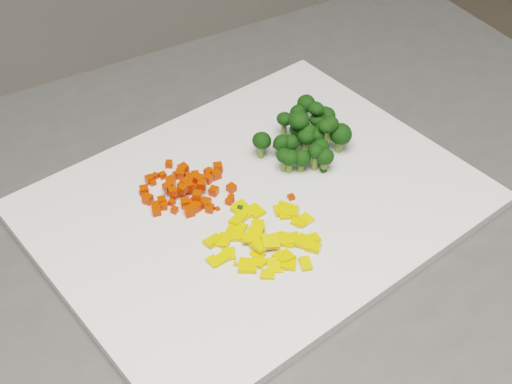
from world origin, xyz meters
TOP-DOWN VIEW (x-y plane):
  - cutting_board at (-0.30, 0.44)m, footprint 0.45×0.37m
  - carrot_pile at (-0.36, 0.48)m, footprint 0.10×0.10m
  - pepper_pile at (-0.33, 0.39)m, footprint 0.11×0.11m
  - broccoli_pile at (-0.21, 0.48)m, footprint 0.11×0.11m
  - carrot_cube_0 at (-0.40, 0.47)m, footprint 0.01×0.01m
  - carrot_cube_1 at (-0.34, 0.47)m, footprint 0.01×0.01m
  - carrot_cube_2 at (-0.40, 0.51)m, footprint 0.01×0.01m
  - carrot_cube_3 at (-0.33, 0.49)m, footprint 0.01×0.01m
  - carrot_cube_4 at (-0.33, 0.45)m, footprint 0.01×0.01m
  - carrot_cube_5 at (-0.37, 0.48)m, footprint 0.01×0.01m
  - carrot_cube_6 at (-0.36, 0.46)m, footprint 0.01×0.01m
  - carrot_cube_7 at (-0.34, 0.51)m, footprint 0.01×0.01m
  - carrot_cube_8 at (-0.35, 0.46)m, footprint 0.01×0.01m
  - carrot_cube_9 at (-0.38, 0.47)m, footprint 0.01×0.01m
  - carrot_cube_10 at (-0.36, 0.48)m, footprint 0.01×0.01m
  - carrot_cube_11 at (-0.40, 0.48)m, footprint 0.01×0.01m
  - carrot_cube_12 at (-0.35, 0.48)m, footprint 0.01×0.01m
  - carrot_cube_13 at (-0.36, 0.48)m, footprint 0.01×0.01m
  - carrot_cube_14 at (-0.40, 0.49)m, footprint 0.01×0.01m
  - carrot_cube_15 at (-0.38, 0.52)m, footprint 0.01×0.01m
  - carrot_cube_16 at (-0.39, 0.51)m, footprint 0.01×0.01m
  - carrot_cube_17 at (-0.34, 0.48)m, footprint 0.01×0.01m
  - carrot_cube_18 at (-0.34, 0.50)m, footprint 0.01×0.01m
  - carrot_cube_19 at (-0.34, 0.47)m, footprint 0.01×0.01m
  - carrot_cube_20 at (-0.35, 0.48)m, footprint 0.01×0.01m
  - carrot_cube_21 at (-0.33, 0.45)m, footprint 0.01×0.01m
  - carrot_cube_22 at (-0.37, 0.50)m, footprint 0.01×0.01m
  - carrot_cube_23 at (-0.32, 0.49)m, footprint 0.01×0.01m
  - carrot_cube_24 at (-0.35, 0.50)m, footprint 0.01×0.01m
  - carrot_cube_25 at (-0.35, 0.53)m, footprint 0.01×0.01m
  - carrot_cube_26 at (-0.37, 0.46)m, footprint 0.01×0.01m
  - carrot_cube_27 at (-0.37, 0.47)m, footprint 0.01×0.01m
  - carrot_cube_28 at (-0.31, 0.50)m, footprint 0.01×0.01m
  - carrot_cube_29 at (-0.39, 0.48)m, footprint 0.01×0.01m
  - carrot_cube_30 at (-0.38, 0.48)m, footprint 0.01×0.01m
  - carrot_cube_31 at (-0.34, 0.50)m, footprint 0.01×0.01m
  - carrot_cube_32 at (-0.37, 0.47)m, footprint 0.01×0.01m
  - carrot_cube_33 at (-0.36, 0.48)m, footprint 0.01×0.01m
  - carrot_cube_34 at (-0.37, 0.48)m, footprint 0.01×0.01m
  - carrot_cube_35 at (-0.36, 0.46)m, footprint 0.01×0.01m
  - carrot_cube_36 at (-0.35, 0.48)m, footprint 0.01×0.01m
  - carrot_cube_37 at (-0.36, 0.46)m, footprint 0.01×0.01m
  - carrot_cube_38 at (-0.35, 0.49)m, footprint 0.01×0.01m
  - carrot_cube_39 at (-0.37, 0.46)m, footprint 0.01×0.01m
  - carrot_cube_40 at (-0.35, 0.49)m, footprint 0.01×0.01m
  - carrot_cube_41 at (-0.36, 0.49)m, footprint 0.01×0.01m
  - carrot_cube_42 at (-0.35, 0.48)m, footprint 0.01×0.01m
  - carrot_cube_43 at (-0.35, 0.51)m, footprint 0.01×0.01m
  - carrot_cube_44 at (-0.34, 0.48)m, footprint 0.01×0.01m
  - carrot_cube_45 at (-0.37, 0.52)m, footprint 0.01×0.01m
  - carrot_cube_46 at (-0.35, 0.45)m, footprint 0.01×0.01m
  - carrot_cube_47 at (-0.37, 0.49)m, footprint 0.01×0.01m
  - carrot_cube_48 at (-0.36, 0.51)m, footprint 0.01×0.01m
  - carrot_cube_49 at (-0.32, 0.50)m, footprint 0.01×0.01m
  - carrot_cube_50 at (-0.36, 0.49)m, footprint 0.01×0.01m
  - carrot_cube_51 at (-0.39, 0.48)m, footprint 0.01×0.01m
  - carrot_cube_52 at (-0.34, 0.48)m, footprint 0.01×0.01m
  - carrot_cube_53 at (-0.35, 0.51)m, footprint 0.01×0.01m
  - carrot_cube_54 at (-0.36, 0.48)m, footprint 0.01×0.01m
  - carrot_cube_55 at (-0.32, 0.46)m, footprint 0.01×0.01m
  - carrot_cube_56 at (-0.32, 0.49)m, footprint 0.01×0.01m
  - carrot_cube_57 at (-0.36, 0.46)m, footprint 0.01×0.01m
  - carrot_cube_58 at (-0.38, 0.52)m, footprint 0.01×0.01m
  - carrot_cube_59 at (-0.37, 0.52)m, footprint 0.01×0.01m
  - carrot_cube_60 at (-0.36, 0.46)m, footprint 0.01×0.01m
  - pepper_chunk_0 at (-0.35, 0.37)m, footprint 0.01×0.01m
  - pepper_chunk_1 at (-0.32, 0.38)m, footprint 0.02×0.02m
  - pepper_chunk_2 at (-0.32, 0.42)m, footprint 0.02×0.01m
  - pepper_chunk_3 at (-0.31, 0.37)m, footprint 0.02×0.02m
  - pepper_chunk_4 at (-0.33, 0.35)m, footprint 0.01×0.02m
  - pepper_chunk_5 at (-0.32, 0.43)m, footprint 0.01×0.02m
  - pepper_chunk_6 at (-0.38, 0.39)m, footprint 0.02×0.01m
  - pepper_chunk_7 at (-0.31, 0.37)m, footprint 0.02×0.02m
  - pepper_chunk_8 at (-0.29, 0.38)m, footprint 0.02×0.02m
  - pepper_chunk_9 at (-0.34, 0.35)m, footprint 0.02×0.02m
  - pepper_chunk_10 at (-0.33, 0.37)m, footprint 0.02×0.02m
  - pepper_chunk_11 at (-0.30, 0.36)m, footprint 0.02×0.02m
  - pepper_chunk_12 at (-0.30, 0.35)m, footprint 0.02×0.02m
  - pepper_chunk_13 at (-0.29, 0.36)m, footprint 0.01×0.01m
  - pepper_chunk_14 at (-0.34, 0.39)m, footprint 0.02×0.02m
  - pepper_chunk_15 at (-0.34, 0.37)m, footprint 0.01×0.02m
  - pepper_chunk_16 at (-0.29, 0.40)m, footprint 0.02×0.02m
  - pepper_chunk_17 at (-0.39, 0.39)m, footprint 0.01×0.01m
  - pepper_chunk_18 at (-0.33, 0.35)m, footprint 0.01×0.02m
  - pepper_chunk_19 at (-0.32, 0.42)m, footprint 0.02×0.02m
  - pepper_chunk_20 at (-0.29, 0.38)m, footprint 0.01×0.02m
  - pepper_chunk_21 at (-0.33, 0.40)m, footprint 0.02×0.02m
  - pepper_chunk_22 at (-0.29, 0.41)m, footprint 0.02×0.02m
  - pepper_chunk_23 at (-0.37, 0.39)m, footprint 0.02×0.02m
  - pepper_chunk_24 at (-0.35, 0.36)m, footprint 0.01×0.01m
  - pepper_chunk_25 at (-0.34, 0.38)m, footprint 0.02×0.02m
  - pepper_chunk_26 at (-0.28, 0.38)m, footprint 0.01×0.02m
  - pepper_chunk_27 at (-0.34, 0.39)m, footprint 0.02×0.02m
  - pepper_chunk_28 at (-0.36, 0.40)m, footprint 0.02×0.02m
  - pepper_chunk_29 at (-0.32, 0.34)m, footprint 0.02×0.02m
  - pepper_chunk_30 at (-0.35, 0.35)m, footprint 0.02×0.02m
  - pepper_chunk_31 at (-0.36, 0.36)m, footprint 0.02×0.02m
  - pepper_chunk_32 at (-0.35, 0.40)m, footprint 0.02×0.02m
  - pepper_chunk_33 at (-0.33, 0.34)m, footprint 0.02×0.02m
  - pepper_chunk_34 at (-0.29, 0.40)m, footprint 0.02×0.02m
  - pepper_chunk_35 at (-0.35, 0.41)m, footprint 0.02×0.02m
  - pepper_chunk_36 at (-0.37, 0.41)m, footprint 0.02×0.01m
  - pepper_chunk_37 at (-0.32, 0.42)m, footprint 0.02×0.01m
  - pepper_chunk_38 at (-0.29, 0.41)m, footprint 0.02×0.02m
  - pepper_chunk_39 at (-0.33, 0.43)m, footprint 0.02×0.02m
  - pepper_chunk_40 at (-0.34, 0.42)m, footprint 0.02×0.02m
  - broccoli_floret_0 at (-0.19, 0.49)m, footprint 0.02×0.02m
  - broccoli_floret_1 at (-0.18, 0.45)m, footprint 0.03×0.03m
  - broccoli_floret_2 at (-0.22, 0.48)m, footprint 0.03×0.03m
  - broccoli_floret_3 at (-0.21, 0.48)m, footprint 0.02×0.02m
  - broccoli_floret_4 at (-0.21, 0.47)m, footprint 0.03×0.03m
  - broccoli_floret_5 at (-0.24, 0.48)m, footprint 0.03×0.03m
  - broccoli_floret_6 at (-0.21, 0.48)m, footprint 0.03×0.03m
  - broccoli_floret_7 at (-0.22, 0.47)m, footprint 0.03×0.03m
  - broccoli_floret_8 at (-0.23, 0.44)m, footprint 0.02×0.02m
  - broccoli_floret_9 at (-0.22, 0.50)m, footprint 0.02×0.02m
  - broccoli_floret_10 at (-0.19, 0.47)m, footprint 0.02×0.02m
  - broccoli_floret_11 at (-0.23, 0.47)m, footprint 0.03×0.03m
  - broccoli_floret_12 at (-0.24, 0.45)m, footprint 0.03×0.03m
  - broccoli_floret_13 at (-0.25, 0.46)m, footprint 0.02×0.02m
  - broccoli_floret_14 at (-0.19, 0.46)m, footprint 0.03×0.03m
  - broccoli_floret_15 at (-0.17, 0.49)m, footprint 0.03×0.03m
  - broccoli_floret_16 at (-0.18, 0.51)m, footprint 0.03×0.03m
  - broccoli_floret_17 at (-0.21, 0.45)m, footprint 0.03×0.03m
  - broccoli_floret_18 at (-0.26, 0.49)m, footprint 0.03×0.03m
  - broccoli_floret_19 at (-0.23, 0.44)m, footprint 0.02×0.02m
  - broccoli_floret_20 at (-0.26, 0.49)m, footprint 0.03×0.03m
  - broccoli_floret_21 at (-0.17, 0.49)m, footprint 0.02×0.02m
  - broccoli_floret_22 at (-0.22, 0.43)m, footprint 0.03×0.03m
  - broccoli_floret_23 at (-0.25, 0.45)m, footprint 0.03×0.03m
  - broccoli_floret_24 at (-0.19, 0.51)m, footprint 0.03×0.03m
  - broccoli_floret_25 at (-0.21, 0.46)m, footprint 0.02×0.02m
  - broccoli_floret_26 at (-0.19, 0.48)m, footprint 0.02×0.02m
  - broccoli_floret_27 at (-0.20, 0.46)m, footprint 0.02×0.02m
  - stray_bit_0 at (-0.37, 0.49)m, footprint 0.00×0.00m
  - stray_bit_1 at (-0.31, 0.49)m, footprint 0.01×0.01m
  - stray_bit_2 at (-0.37, 0.37)m, footprint 0.01×0.01m
  - stray_bit_3 at (-0.34, 0.45)m, footprint 0.00×0.00m
  - stray_bit_4 at (-0.33, 0.43)m, footprint 0.01×0.01m
  - stray_bit_5 at (-0.35, 0.41)m, footprint 0.01×0.01m
  - stray_bit_6 at (-0.35, 0.49)m, footprint 0.00×0.00m
  - stray_bit_7 at (-0.35, 0.40)m, footprint 0.01×0.01m
  - stray_bit_8 at (-0.34, 0.38)m, footprint 0.01×0.01m
  - stray_bit_9 at (-0.24, 0.49)m, footprint 0.01×0.01m
  - stray_bit_10 at (-0.22, 0.43)m, footprint 0.01×0.01m
  - stray_bit_11 at (-0.27, 0.42)m, footprint 0.01×0.01m

SIDE VIEW (x-z plane):
  - cutting_board at x=-0.30m, z-range 0.90..0.91m
  - stray_bit_7 at x=-0.35m, z-range 0.91..0.91m
  - stray_bit_9 at x=-0.24m, z-range 0.91..0.91m
  - stray_bit_6 at x=-0.35m, z-range 0.91..0.91m
  - pepper_chunk_24 at x=-0.35m, z-range 0.91..0.91m
  - pepper_chunk_22 at x=-0.29m, z-range 0.91..0.92m
  - pepper_chunk_0 at x=-0.35m, z-range 0.91..0.91m
  - stray_bit_2 at x=-0.37m, z-range 0.91..0.91m
  - stray_bit_0 at x=-0.37m, z-range 0.91..0.91m
  - stray_bit_3 at x=-0.34m, z-range 0.91..0.91m
  - pepper_chunk_13 at x=-0.29m, z-range 0.91..0.92m
  - pepper_chunk_35 at x=-0.35m, z-range 0.91..0.92m
  - pepper_chunk_2 at x=-0.32m, z-range 0.91..0.92m
  - pepper_chunk_26 at x=-0.28m, z-range 0.91..0.92m
  - pepper_chunk_25 at x=-0.34m, z-range 0.91..0.92m
  - pepper_chunk_17 at x=-0.39m, z-range 0.91..0.92m
  - pepper_chunk_33 at x=-0.33m, z-range 0.91..0.92m
  - stray_bit_8 at x=-0.34m, z-range 0.91..0.91m
  - pepper_chunk_9 at x=-0.34m, z-range 0.91..0.92m
  - pepper_chunk_20 at x=-0.29m, z-range 0.91..0.92m
  - pepper_chunk_8 at x=-0.29m, z-range 0.91..0.92m
  - pepper_chunk_39 at x=-0.33m, z-range 0.91..0.92m
  - pepper_chunk_1 at x=-0.32m, z-range 0.91..0.92m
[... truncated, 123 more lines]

